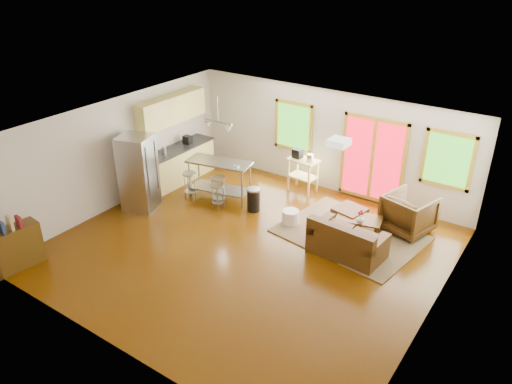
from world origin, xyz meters
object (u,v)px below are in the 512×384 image
Objects in this scene: refrigerator at (139,173)px; kitchen_cart at (303,164)px; coffee_table at (359,220)px; rug at (350,234)px; island at (219,173)px; loveseat at (346,242)px; armchair at (409,212)px; ottoman at (349,217)px.

refrigerator is 1.63× the size of kitchen_cart.
coffee_table is 5.18m from refrigerator.
rug is 3.51m from island.
island is at bearing -173.65° from coffee_table.
coffee_table reaches higher than rug.
loveseat is at bearing -8.65° from island.
refrigerator is (-5.65, -2.53, 0.42)m from armchair.
refrigerator is (-4.70, -1.66, 0.89)m from rug.
armchair is 0.53× the size of refrigerator.
loveseat is at bearing -81.08° from coffee_table.
kitchen_cart is (-2.91, 0.42, 0.28)m from armchair.
armchair is at bearing 13.90° from island.
rug is 5.06m from refrigerator.
loveseat is at bearing -8.31° from refrigerator.
armchair is 2.96m from kitchen_cart.
ottoman is (-0.33, 0.22, -0.12)m from coffee_table.
coffee_table is (-0.15, 0.96, 0.02)m from loveseat.
armchair reaches higher than loveseat.
refrigerator is at bearing -132.91° from kitchen_cart.
coffee_table is 0.59× the size of refrigerator.
ottoman is (-0.48, 1.18, -0.11)m from loveseat.
armchair is 0.58× the size of island.
coffee_table is at bearing 6.35° from island.
ottoman is 0.56× the size of kitchen_cart.
kitchen_cart is (-1.96, 1.28, 0.75)m from rug.
armchair is 1.57× the size of ottoman.
island is (-3.55, -0.39, 0.35)m from coffee_table.
loveseat is 5.07m from refrigerator.
armchair is (0.69, 1.65, 0.17)m from loveseat.
ottoman is at bearing 119.40° from rug.
island is at bearing 30.49° from refrigerator.
rug is 0.87m from loveseat.
kitchen_cart is at bearing 28.73° from refrigerator.
kitchen_cart is at bearing 141.47° from loveseat.
ottoman is at bearing 10.82° from island.
refrigerator reaches higher than coffee_table.
kitchen_cart reaches higher than armchair.
armchair reaches higher than coffee_table.
island is 1.49× the size of kitchen_cart.
armchair is 0.87× the size of kitchen_cart.
ottoman is 2.03m from kitchen_cart.
armchair reaches higher than ottoman.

